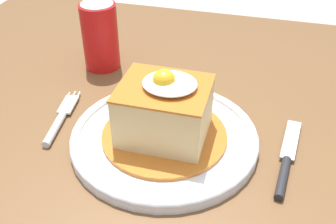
{
  "coord_description": "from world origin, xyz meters",
  "views": [
    {
      "loc": [
        0.11,
        -0.49,
        1.13
      ],
      "look_at": [
        -0.02,
        -0.04,
        0.79
      ],
      "focal_mm": 43.04,
      "sensor_mm": 36.0,
      "label": 1
    }
  ],
  "objects_px": {
    "main_plate": "(164,137)",
    "soda_can": "(100,36)",
    "knife": "(285,166)",
    "fork": "(59,121)"
  },
  "relations": [
    {
      "from": "main_plate",
      "to": "soda_can",
      "type": "distance_m",
      "value": 0.26
    },
    {
      "from": "fork",
      "to": "knife",
      "type": "relative_size",
      "value": 0.86
    },
    {
      "from": "main_plate",
      "to": "soda_can",
      "type": "relative_size",
      "value": 2.19
    },
    {
      "from": "knife",
      "to": "soda_can",
      "type": "bearing_deg",
      "value": 150.25
    },
    {
      "from": "main_plate",
      "to": "knife",
      "type": "distance_m",
      "value": 0.17
    },
    {
      "from": "main_plate",
      "to": "knife",
      "type": "relative_size",
      "value": 1.64
    },
    {
      "from": "knife",
      "to": "soda_can",
      "type": "distance_m",
      "value": 0.4
    },
    {
      "from": "fork",
      "to": "soda_can",
      "type": "height_order",
      "value": "soda_can"
    },
    {
      "from": "fork",
      "to": "knife",
      "type": "distance_m",
      "value": 0.34
    },
    {
      "from": "soda_can",
      "to": "knife",
      "type": "bearing_deg",
      "value": -29.75
    }
  ]
}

